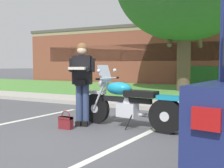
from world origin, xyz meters
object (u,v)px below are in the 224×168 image
Objects in this scene: motorcycle at (132,104)px; handbag at (66,122)px; rider_person at (82,77)px; hedge_left at (202,75)px; brick_building at (199,56)px.

handbag is (-1.13, -0.64, -0.34)m from motorcycle.
hedge_left is at bearing 87.40° from rider_person.
brick_building is (-1.57, 17.48, 1.48)m from motorcycle.
hedge_left is (0.55, 12.21, -0.36)m from rider_person.
brick_building is at bearing 101.45° from hedge_left.
hedge_left is (0.69, 12.60, 0.51)m from handbag.
motorcycle is 17.62m from brick_building.
motorcycle is 1.32× the size of rider_person.
handbag is (-0.13, -0.39, -0.86)m from rider_person.
motorcycle is 0.80× the size of hedge_left.
brick_building is (-0.43, 18.13, 1.83)m from handbag.
hedge_left is at bearing -78.55° from brick_building.
brick_building is at bearing 91.37° from handbag.
motorcycle is 11.97m from hedge_left.
brick_building is (-0.56, 17.73, 0.96)m from rider_person.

